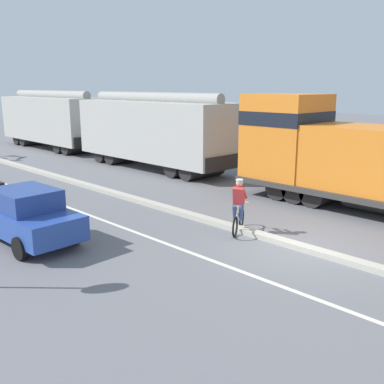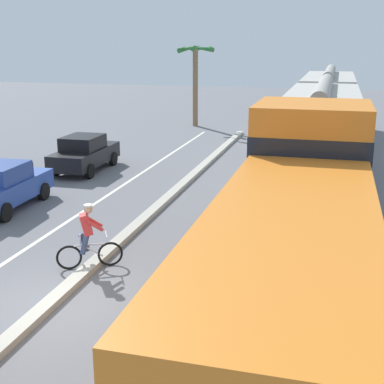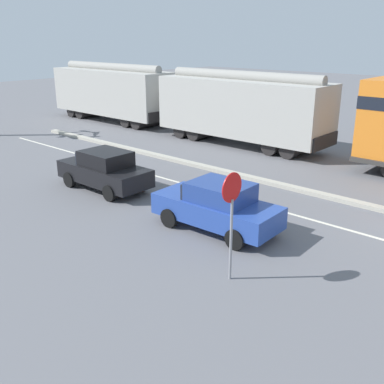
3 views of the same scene
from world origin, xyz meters
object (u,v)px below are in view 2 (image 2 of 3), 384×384
at_px(parked_car_blue, 3,186).
at_px(locomotive, 298,244).
at_px(hopper_car_middle, 328,103).
at_px(cyclist, 88,238).
at_px(palm_tree_near, 195,64).
at_px(parked_car_black, 85,153).
at_px(hopper_car_lead, 321,133).

bearing_deg(parked_car_blue, locomotive, -27.70).
bearing_deg(hopper_car_middle, cyclist, -103.61).
bearing_deg(hopper_car_middle, parked_car_blue, -119.93).
height_order(parked_car_blue, palm_tree_near, palm_tree_near).
bearing_deg(palm_tree_near, parked_car_black, -95.48).
bearing_deg(locomotive, hopper_car_lead, 90.00).
distance_m(hopper_car_lead, palm_tree_near, 16.55).
xyz_separation_m(locomotive, palm_tree_near, (-8.94, 25.91, 2.44)).
distance_m(hopper_car_middle, cyclist, 22.83).
xyz_separation_m(hopper_car_lead, hopper_car_middle, (0.00, 11.60, 0.00)).
height_order(locomotive, hopper_car_lead, locomotive).
bearing_deg(parked_car_blue, hopper_car_middle, 60.07).
distance_m(hopper_car_lead, hopper_car_middle, 11.60).
xyz_separation_m(locomotive, parked_car_blue, (-10.50, 5.51, -0.98)).
height_order(hopper_car_middle, cyclist, hopper_car_middle).
bearing_deg(hopper_car_middle, hopper_car_lead, -90.00).
bearing_deg(locomotive, parked_car_blue, 152.30).
height_order(parked_car_black, palm_tree_near, palm_tree_near).
relative_size(cyclist, palm_tree_near, 0.31).
bearing_deg(parked_car_black, hopper_car_middle, 49.82).
bearing_deg(locomotive, hopper_car_middle, 90.00).
height_order(hopper_car_middle, parked_car_blue, hopper_car_middle).
bearing_deg(palm_tree_near, hopper_car_middle, -13.55).
bearing_deg(cyclist, parked_car_black, 116.54).
xyz_separation_m(hopper_car_middle, parked_car_blue, (-10.50, -18.24, -1.26)).
distance_m(locomotive, parked_car_black, 15.51).
relative_size(locomotive, parked_car_black, 2.75).
relative_size(hopper_car_middle, palm_tree_near, 1.90).
bearing_deg(palm_tree_near, cyclist, -81.62).
bearing_deg(hopper_car_middle, palm_tree_near, 166.45).
xyz_separation_m(parked_car_black, cyclist, (4.96, -9.93, 0.00)).
relative_size(parked_car_blue, parked_car_black, 1.01).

